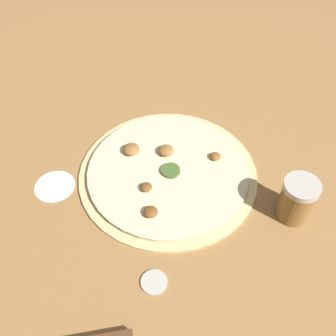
# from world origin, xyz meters

# --- Properties ---
(ground_plane) EXTENTS (3.00, 3.00, 0.00)m
(ground_plane) POSITION_xyz_m (0.00, 0.00, 0.00)
(ground_plane) COLOR #9E703F
(pizza) EXTENTS (0.37, 0.37, 0.03)m
(pizza) POSITION_xyz_m (0.00, -0.00, 0.01)
(pizza) COLOR beige
(pizza) RESTS_ON ground_plane
(spice_jar) EXTENTS (0.07, 0.07, 0.09)m
(spice_jar) POSITION_xyz_m (-0.08, 0.25, 0.05)
(spice_jar) COLOR olive
(spice_jar) RESTS_ON ground_plane
(loose_cap) EXTENTS (0.05, 0.05, 0.01)m
(loose_cap) POSITION_xyz_m (0.20, 0.14, 0.00)
(loose_cap) COLOR beige
(loose_cap) RESTS_ON ground_plane
(flour_patch) EXTENTS (0.08, 0.08, 0.00)m
(flour_patch) POSITION_xyz_m (0.18, -0.15, 0.00)
(flour_patch) COLOR white
(flour_patch) RESTS_ON ground_plane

